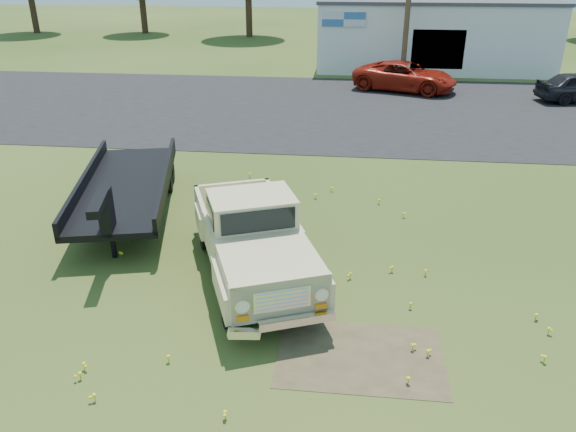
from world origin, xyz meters
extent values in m
plane|color=#283F14|center=(0.00, 0.00, 0.00)|extent=(140.00, 140.00, 0.00)
cube|color=black|center=(0.00, 15.00, 0.00)|extent=(90.00, 14.00, 0.02)
cube|color=#463B25|center=(1.50, -3.00, 0.00)|extent=(3.00, 2.00, 0.01)
cube|color=#463B25|center=(-2.00, 3.50, 0.00)|extent=(2.20, 1.60, 0.01)
cube|color=silver|center=(6.00, 27.00, 2.00)|extent=(14.00, 8.00, 4.00)
cube|color=black|center=(6.00, 23.05, 1.60)|extent=(3.00, 0.10, 2.20)
cube|color=silver|center=(0.50, 22.95, 3.20)|extent=(2.50, 0.08, 0.80)
cylinder|color=#382319|center=(-28.00, 40.00, 1.80)|extent=(0.56, 0.56, 3.60)
cylinder|color=#382319|center=(-18.00, 41.00, 1.62)|extent=(0.56, 0.56, 3.24)
cylinder|color=#382319|center=(-8.00, 39.50, 1.98)|extent=(0.56, 0.56, 3.96)
cylinder|color=#382319|center=(2.00, 40.50, 1.89)|extent=(0.56, 0.56, 3.78)
cylinder|color=#382319|center=(12.00, 39.00, 1.71)|extent=(0.56, 0.56, 3.42)
imported|color=maroon|center=(3.90, 19.19, 0.74)|extent=(5.86, 4.08, 1.48)
camera|label=1|loc=(1.11, -11.20, 6.60)|focal=35.00mm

